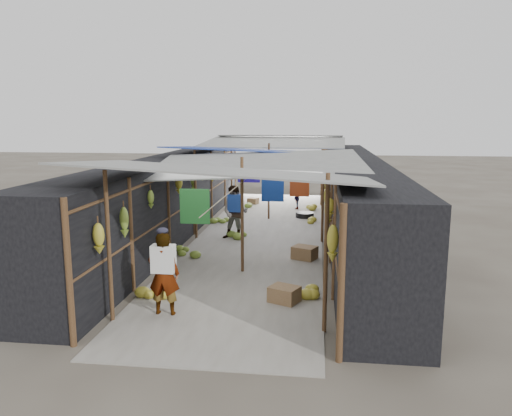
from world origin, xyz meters
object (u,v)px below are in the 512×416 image
at_px(crate_near, 284,295).
at_px(black_basin, 305,215).
at_px(shopper_blue, 235,213).
at_px(vendor_seated, 296,196).
at_px(vendor_elderly, 164,274).

xyz_separation_m(crate_near, black_basin, (0.16, 8.20, -0.06)).
xyz_separation_m(black_basin, shopper_blue, (-1.89, -3.36, 0.68)).
bearing_deg(black_basin, shopper_blue, -119.42).
distance_m(crate_near, shopper_blue, 5.18).
xyz_separation_m(black_basin, vendor_seated, (-0.37, 1.58, 0.42)).
xyz_separation_m(vendor_elderly, vendor_seated, (1.84, 10.62, -0.24)).
xyz_separation_m(black_basin, vendor_elderly, (-2.21, -9.04, 0.66)).
relative_size(crate_near, shopper_blue, 0.34).
bearing_deg(vendor_elderly, shopper_blue, -93.96).
bearing_deg(crate_near, black_basin, 113.63).
bearing_deg(black_basin, vendor_elderly, -103.75).
height_order(crate_near, black_basin, crate_near).
relative_size(vendor_elderly, shopper_blue, 0.97).
distance_m(black_basin, vendor_seated, 1.68).
relative_size(vendor_elderly, vendor_seated, 1.48).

